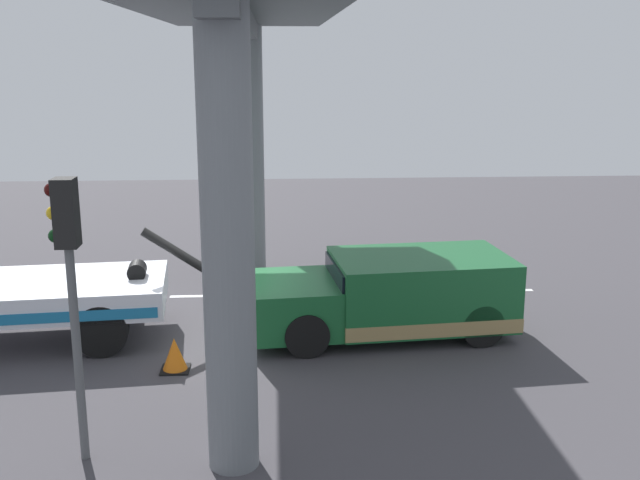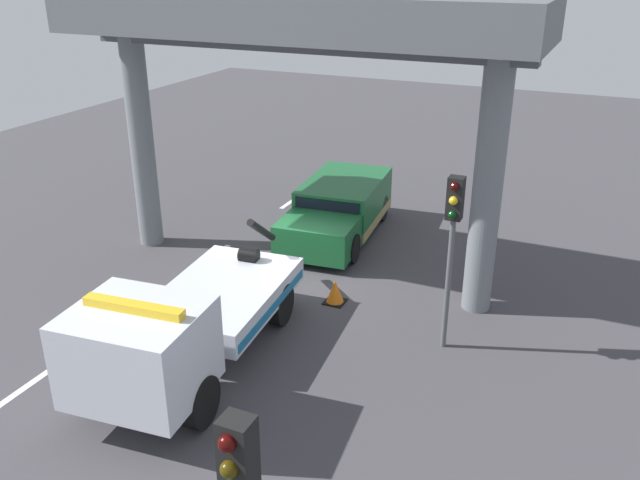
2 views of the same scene
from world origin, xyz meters
TOP-DOWN VIEW (x-y plane):
  - ground_plane at (0.00, 0.00)m, footprint 60.00×40.00m
  - lane_stripe_west at (-6.00, -2.65)m, footprint 2.60×0.16m
  - lane_stripe_mid at (0.00, -2.65)m, footprint 2.60×0.16m
  - lane_stripe_east at (6.00, -2.65)m, footprint 2.60×0.16m
  - tow_truck_white at (4.86, 0.08)m, footprint 7.34×2.94m
  - towed_van_green at (-3.49, -0.01)m, footprint 5.38×2.65m
  - overpass_structure at (-0.57, 0.00)m, footprint 3.60×11.74m
  - traffic_light_near at (1.52, 4.60)m, footprint 0.39×0.32m
  - traffic_cone_orange at (0.64, 1.63)m, footprint 0.51×0.51m

SIDE VIEW (x-z plane):
  - ground_plane at x=0.00m, z-range -0.10..0.00m
  - lane_stripe_west at x=-6.00m, z-range 0.00..0.01m
  - lane_stripe_mid at x=0.00m, z-range 0.00..0.01m
  - lane_stripe_east at x=6.00m, z-range 0.00..0.01m
  - traffic_cone_orange at x=0.64m, z-range -0.02..0.59m
  - towed_van_green at x=-3.49m, z-range -0.01..1.57m
  - tow_truck_white at x=4.86m, z-range -0.03..2.43m
  - traffic_light_near at x=1.52m, z-range 0.91..4.83m
  - overpass_structure at x=-0.57m, z-range 2.65..9.85m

